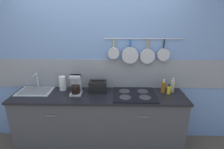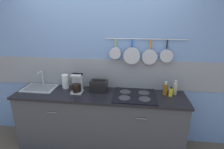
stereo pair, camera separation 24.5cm
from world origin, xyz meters
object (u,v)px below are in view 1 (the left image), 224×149
at_px(bottle_olive_oil, 169,90).
at_px(bottle_dish_soap, 163,87).
at_px(coffee_maker, 76,86).
at_px(paper_towel_roll, 63,83).
at_px(bottle_vinegar, 172,86).
at_px(toaster, 98,86).

bearing_deg(bottle_olive_oil, bottle_dish_soap, 147.70).
height_order(coffee_maker, bottle_olive_oil, coffee_maker).
bearing_deg(paper_towel_roll, bottle_vinegar, -1.32).
xyz_separation_m(coffee_maker, bottle_vinegar, (1.44, 0.09, -0.02)).
relative_size(paper_towel_roll, bottle_dish_soap, 1.10).
distance_m(bottle_olive_oil, bottle_vinegar, 0.10).
distance_m(paper_towel_roll, bottle_vinegar, 1.68).
height_order(coffee_maker, bottle_dish_soap, coffee_maker).
bearing_deg(bottle_dish_soap, bottle_vinegar, 7.16).
relative_size(coffee_maker, bottle_olive_oil, 1.99).
height_order(bottle_dish_soap, bottle_vinegar, bottle_vinegar).
relative_size(coffee_maker, bottle_vinegar, 1.28).
xyz_separation_m(paper_towel_roll, bottle_vinegar, (1.68, -0.04, -0.01)).
bearing_deg(paper_towel_roll, toaster, -6.31).
height_order(coffee_maker, toaster, coffee_maker).
bearing_deg(paper_towel_roll, bottle_dish_soap, -2.09).
xyz_separation_m(coffee_maker, bottle_olive_oil, (1.37, 0.03, -0.05)).
xyz_separation_m(paper_towel_roll, coffee_maker, (0.24, -0.13, 0.01)).
relative_size(toaster, bottle_vinegar, 1.25).
bearing_deg(toaster, bottle_dish_soap, 0.30).
bearing_deg(coffee_maker, paper_towel_roll, 150.88).
bearing_deg(bottle_dish_soap, paper_towel_roll, 177.91).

